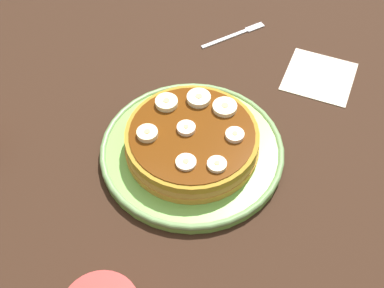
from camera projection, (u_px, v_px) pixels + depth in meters
The scene contains 13 objects.
ground_plane at pixel (192, 160), 77.67cm from camera, with size 140.00×140.00×3.00cm, color black.
plate at pixel (192, 150), 75.80cm from camera, with size 26.92×26.92×1.67cm.
pancake_stack at pixel (192, 140), 74.10cm from camera, with size 19.58×20.19×3.59cm.
banana_slice_0 at pixel (185, 130), 72.63cm from camera, with size 2.64×2.64×0.86cm.
banana_slice_1 at pixel (186, 163), 69.14cm from camera, with size 2.80×2.80×0.69cm.
banana_slice_2 at pixel (235, 135), 72.01cm from camera, with size 2.65×2.65×0.87cm.
banana_slice_3 at pixel (217, 165), 68.86cm from camera, with size 2.65×2.65×0.79cm.
banana_slice_4 at pixel (147, 134), 72.08cm from camera, with size 2.97×2.97×1.03cm.
banana_slice_5 at pixel (167, 103), 75.77cm from camera, with size 3.32×3.32×1.06cm.
banana_slice_6 at pixel (199, 98), 76.30cm from camera, with size 3.54×3.54×1.07cm.
banana_slice_7 at pixel (225, 107), 75.25cm from camera, with size 3.58×3.58×0.96cm.
napkin at pixel (319, 76), 86.67cm from camera, with size 11.00×11.00×0.30cm, color beige.
fork at pixel (237, 34), 93.48cm from camera, with size 12.15×6.49×0.50cm.
Camera 1 is at (38.54, 26.59, 60.52)cm, focal length 48.49 mm.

